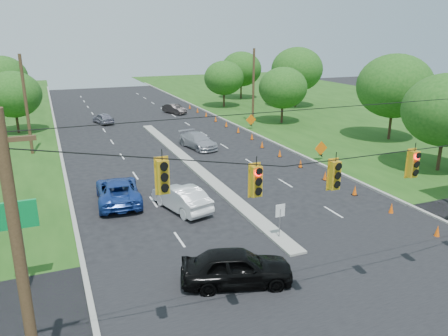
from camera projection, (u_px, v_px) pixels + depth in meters
name	position (u px, v px, depth m)	size (l,w,h in m)	color
ground	(349.00, 299.00, 18.32)	(160.00, 160.00, 0.00)	black
cross_street	(349.00, 299.00, 18.32)	(160.00, 14.00, 0.02)	black
curb_left	(60.00, 152.00, 41.17)	(0.25, 110.00, 0.16)	gray
curb_right	(253.00, 134.00, 48.50)	(0.25, 110.00, 0.16)	gray
median	(192.00, 165.00, 36.88)	(1.00, 34.00, 0.18)	gray
median_sign	(280.00, 215.00, 23.19)	(0.55, 0.06, 2.05)	gray
signal_span	(377.00, 197.00, 15.95)	(25.60, 0.32, 9.00)	#422D1C
utility_pole_far_left	(26.00, 106.00, 38.97)	(0.28, 0.28, 9.00)	#422D1C
utility_pole_far_right	(253.00, 87.00, 52.45)	(0.28, 0.28, 9.00)	#422D1C
cone_0	(437.00, 231.00, 23.83)	(0.32, 0.32, 0.70)	#F1590B
cone_1	(391.00, 208.00, 26.92)	(0.32, 0.32, 0.70)	#F1590B
cone_2	(355.00, 190.00, 30.02)	(0.32, 0.32, 0.70)	#F1590B
cone_3	(325.00, 176.00, 33.11)	(0.32, 0.32, 0.70)	#F1590B
cone_4	(301.00, 163.00, 36.20)	(0.32, 0.32, 0.70)	#F1590B
cone_5	(280.00, 153.00, 39.30)	(0.32, 0.32, 0.70)	#F1590B
cone_6	(262.00, 144.00, 42.39)	(0.32, 0.32, 0.70)	#F1590B
cone_7	(252.00, 136.00, 45.70)	(0.32, 0.32, 0.70)	#F1590B
cone_8	(238.00, 130.00, 48.79)	(0.32, 0.32, 0.70)	#F1590B
cone_9	(226.00, 124.00, 51.88)	(0.32, 0.32, 0.70)	#F1590B
cone_10	(216.00, 119.00, 54.98)	(0.32, 0.32, 0.70)	#F1590B
cone_11	(206.00, 114.00, 58.07)	(0.32, 0.32, 0.70)	#F1590B
cone_12	(198.00, 110.00, 61.16)	(0.32, 0.32, 0.70)	#F1590B
cone_13	(190.00, 106.00, 64.25)	(0.32, 0.32, 0.70)	#F1590B
work_sign_1	(321.00, 149.00, 37.82)	(1.27, 0.58, 1.37)	black
work_sign_2	(251.00, 120.00, 50.19)	(1.27, 0.58, 1.37)	black
tree_5	(13.00, 94.00, 47.31)	(5.88, 5.88, 6.86)	black
tree_6	(2.00, 77.00, 59.65)	(6.72, 6.72, 7.84)	black
tree_7	(446.00, 110.00, 33.99)	(6.72, 6.72, 7.84)	black
tree_8	(395.00, 86.00, 44.09)	(7.56, 7.56, 8.82)	black
tree_9	(283.00, 88.00, 52.89)	(5.88, 5.88, 6.86)	black
tree_10	(297.00, 69.00, 64.25)	(7.56, 7.56, 8.82)	black
tree_11	(241.00, 69.00, 72.71)	(6.72, 6.72, 7.84)	black
tree_12	(224.00, 78.00, 64.53)	(5.88, 5.88, 6.86)	black
black_sedan	(237.00, 267.00, 19.22)	(1.99, 4.94, 1.68)	black
white_sedan	(181.00, 198.00, 27.42)	(1.68, 4.82, 1.59)	white
blue_pickup	(118.00, 191.00, 28.64)	(2.66, 5.78, 1.61)	navy
silver_car_far	(198.00, 141.00, 42.26)	(2.04, 5.03, 1.46)	#9597A0
silver_car_oncoming	(103.00, 118.00, 53.71)	(1.56, 3.89, 1.32)	slate
dark_car_receding	(174.00, 109.00, 60.38)	(1.41, 4.03, 1.33)	black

